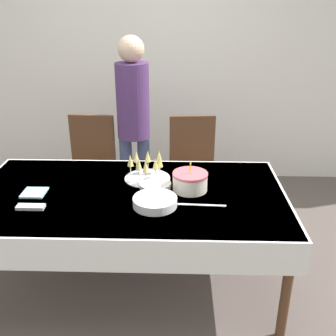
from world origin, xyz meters
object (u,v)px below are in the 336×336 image
at_px(birthday_cake, 190,181).
at_px(plate_stack_main, 155,202).
at_px(plate_stack_dessert, 155,185).
at_px(dining_chair_far_left, 91,166).
at_px(person_standing, 133,115).
at_px(dining_chair_far_right, 193,167).
at_px(champagne_tray, 147,167).

height_order(birthday_cake, plate_stack_main, birthday_cake).
relative_size(plate_stack_main, plate_stack_dessert, 1.27).
xyz_separation_m(dining_chair_far_left, person_standing, (0.39, 0.07, 0.45)).
bearing_deg(plate_stack_main, dining_chair_far_right, 75.73).
relative_size(plate_stack_dessert, person_standing, 0.13).
bearing_deg(dining_chair_far_right, champagne_tray, -118.18).
height_order(dining_chair_far_right, person_standing, person_standing).
distance_m(birthday_cake, champagne_tray, 0.35).
xyz_separation_m(birthday_cake, plate_stack_dessert, (-0.23, 0.03, -0.04)).
xyz_separation_m(birthday_cake, plate_stack_main, (-0.22, -0.23, -0.03)).
height_order(dining_chair_far_right, plate_stack_dessert, dining_chair_far_right).
relative_size(champagne_tray, plate_stack_main, 1.19).
distance_m(dining_chair_far_left, champagne_tray, 0.90).
height_order(birthday_cake, champagne_tray, birthday_cake).
distance_m(dining_chair_far_left, plate_stack_main, 1.25).
bearing_deg(dining_chair_far_left, plate_stack_main, -58.73).
xyz_separation_m(plate_stack_main, person_standing, (-0.25, 1.12, 0.23)).
distance_m(plate_stack_main, plate_stack_dessert, 0.25).
height_order(birthday_cake, person_standing, person_standing).
relative_size(dining_chair_far_left, champagne_tray, 3.02).
bearing_deg(plate_stack_main, plate_stack_dessert, 92.99).
xyz_separation_m(champagne_tray, person_standing, (-0.17, 0.72, 0.17)).
bearing_deg(person_standing, birthday_cake, -62.24).
bearing_deg(champagne_tray, plate_stack_dessert, -65.50).
bearing_deg(dining_chair_far_right, plate_stack_dessert, -109.39).
distance_m(champagne_tray, person_standing, 0.76).
relative_size(dining_chair_far_left, birthday_cake, 4.18).
distance_m(dining_chair_far_right, birthday_cake, 0.86).
distance_m(dining_chair_far_right, champagne_tray, 0.79).
relative_size(birthday_cake, plate_stack_dessert, 1.09).
relative_size(dining_chair_far_left, plate_stack_main, 3.58).
height_order(dining_chair_far_right, champagne_tray, dining_chair_far_right).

